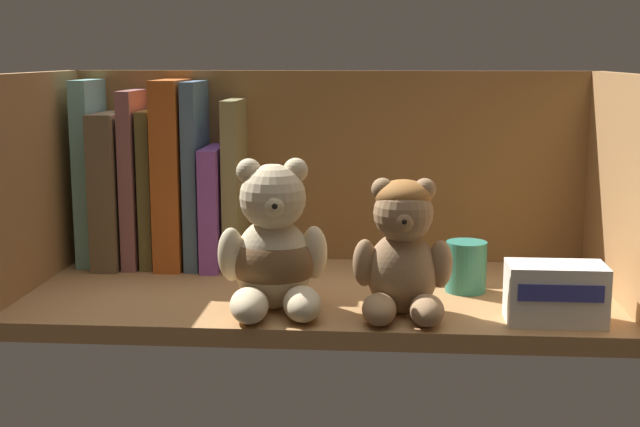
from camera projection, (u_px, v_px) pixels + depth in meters
The scene contains 16 objects.
shelf_board at pixel (320, 298), 102.72cm from camera, with size 66.67×31.10×2.00cm, color #9E7042.
shelf_back_panel at pixel (329, 174), 116.32cm from camera, with size 69.07×1.20×26.99cm, color brown.
shelf_side_panel_left at pixel (30, 189), 103.10cm from camera, with size 1.60×33.50×26.99cm, color #9E7042.
shelf_side_panel_right at pixel (624, 196), 97.86cm from camera, with size 1.60×33.50×26.99cm, color #9E7042.
book_0 at pixel (94, 171), 115.00cm from camera, with size 2.21×10.57×23.89cm, color #73B4AD.
book_1 at pixel (118, 187), 115.12cm from camera, with size 3.30×14.63×19.79cm, color brown.
book_2 at pixel (139, 177), 114.65cm from camera, with size 1.81×12.74×22.61cm, color #875353.
book_3 at pixel (155, 187), 114.71cm from camera, with size 1.64×11.62×20.08cm, color brown.
book_4 at pixel (177, 172), 114.14cm from camera, with size 3.41×13.63×23.94cm, color #B3531D.
book_5 at pixel (199, 173), 113.93cm from camera, with size 1.78×12.59×23.75cm, color slate.
book_6 at pixel (218, 205), 114.48cm from camera, with size 2.30×14.44×15.52cm, color purple.
book_7 at pixel (237, 182), 113.76cm from camera, with size 1.96×11.49×21.46cm, color olive.
teddy_bear_larger at pixel (273, 252), 93.26cm from camera, with size 12.13×12.96×16.34cm.
teddy_bear_smaller at pixel (403, 251), 91.44cm from camera, with size 10.50×10.61×14.48cm.
pillar_candle at pixel (466, 267), 101.28cm from camera, with size 4.70×4.70×5.88cm, color #2D7A66.
small_product_box at pixel (555, 293), 89.47cm from camera, with size 9.90×5.61×6.13cm.
Camera 1 is at (7.80, -98.98, 29.11)cm, focal length 49.30 mm.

